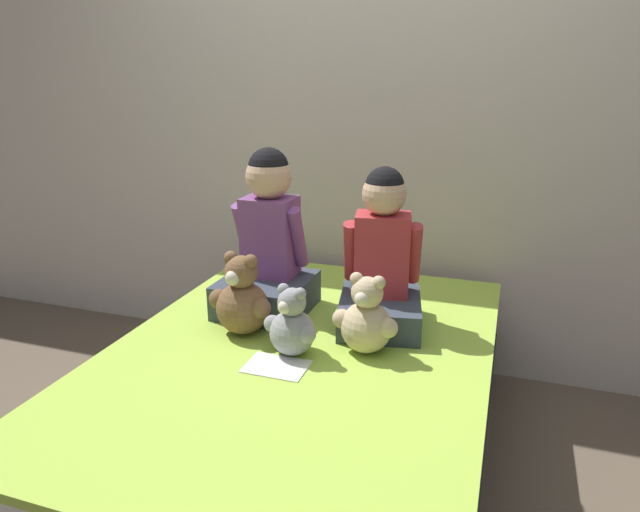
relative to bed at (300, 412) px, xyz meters
The scene contains 9 objects.
ground_plane 0.26m from the bed, ahead, with size 14.00×14.00×0.00m, color brown.
wall_behind_bed 1.43m from the bed, 90.00° to the left, with size 8.00×0.06×2.50m.
bed is the anchor object (origin of this frame).
child_on_left 0.67m from the bed, 128.60° to the left, with size 0.36×0.36×0.67m.
child_on_right 0.64m from the bed, 54.65° to the left, with size 0.37×0.41×0.62m.
teddy_bear_held_by_left_child 0.47m from the bed, 166.42° to the left, with size 0.26×0.20×0.32m.
teddy_bear_held_by_right_child 0.45m from the bed, 15.62° to the left, with size 0.24×0.18×0.29m.
teddy_bear_between_children 0.37m from the bed, 106.36° to the right, with size 0.21×0.16×0.26m.
sign_card 0.30m from the bed, 100.57° to the right, with size 0.21×0.15×0.00m.
Camera 1 is at (0.66, -1.72, 1.47)m, focal length 32.00 mm.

